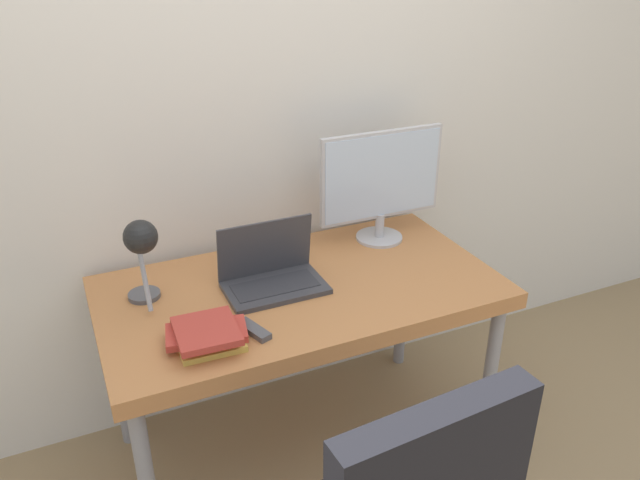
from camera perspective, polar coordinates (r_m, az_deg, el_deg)
wall_back at (r=2.36m, az=-6.22°, el=12.80°), size 8.00×0.05×2.60m
desk at (r=2.22m, az=-1.79°, el=-5.61°), size 1.38×0.75×0.74m
laptop at (r=2.16m, az=-4.44°, el=-3.13°), size 0.34×0.21×0.23m
monitor at (r=2.43m, az=5.63°, el=5.36°), size 0.51×0.19×0.44m
desk_lamp at (r=1.99m, az=-16.04°, el=-0.60°), size 0.11×0.23×0.33m
book_stack at (r=1.90m, az=-10.25°, el=-8.50°), size 0.26×0.21×0.06m
tv_remote at (r=1.94m, az=-6.09°, el=-8.17°), size 0.08×0.14×0.02m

